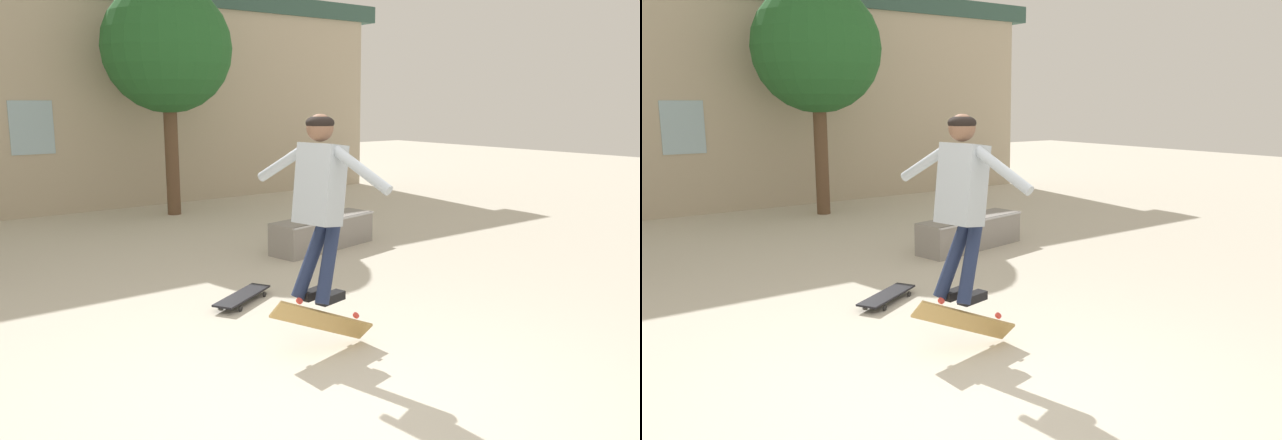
{
  "view_description": "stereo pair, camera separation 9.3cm",
  "coord_description": "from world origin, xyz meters",
  "views": [
    {
      "loc": [
        -2.37,
        -2.98,
        1.98
      ],
      "look_at": [
        0.5,
        0.81,
        1.07
      ],
      "focal_mm": 35.0,
      "sensor_mm": 36.0,
      "label": 1
    },
    {
      "loc": [
        -2.3,
        -3.04,
        1.98
      ],
      "look_at": [
        0.5,
        0.81,
        1.07
      ],
      "focal_mm": 35.0,
      "sensor_mm": 36.0,
      "label": 2
    }
  ],
  "objects": [
    {
      "name": "skateboard_resting",
      "position": [
        0.61,
        2.23,
        0.07
      ],
      "size": [
        0.79,
        0.59,
        0.08
      ],
      "rotation": [
        0.0,
        0.0,
        3.67
      ],
      "color": "black",
      "rests_on": "ground_plane"
    },
    {
      "name": "skateboard_flipping",
      "position": [
        0.51,
        0.8,
        0.25
      ],
      "size": [
        0.81,
        0.37,
        0.47
      ],
      "rotation": [
        0.0,
        0.0,
        -0.24
      ],
      "color": "#AD894C"
    },
    {
      "name": "building_backdrop",
      "position": [
        -0.01,
        8.61,
        2.13
      ],
      "size": [
        15.66,
        0.52,
        4.93
      ],
      "color": "#B7A88E",
      "rests_on": "ground_plane"
    },
    {
      "name": "ground_plane",
      "position": [
        0.0,
        0.0,
        0.0
      ],
      "size": [
        40.0,
        40.0,
        0.0
      ],
      "primitive_type": "plane",
      "color": "beige"
    },
    {
      "name": "skate_ledge",
      "position": [
        2.67,
        3.6,
        0.22
      ],
      "size": [
        1.68,
        0.78,
        0.43
      ],
      "rotation": [
        0.0,
        0.0,
        0.19
      ],
      "color": "gray",
      "rests_on": "ground_plane"
    },
    {
      "name": "skater",
      "position": [
        0.5,
        0.81,
        1.29
      ],
      "size": [
        0.41,
        1.29,
        1.47
      ],
      "rotation": [
        0.0,
        0.0,
        0.23
      ],
      "color": "#9EA8B2"
    },
    {
      "name": "tree_right",
      "position": [
        2.14,
        7.25,
        2.84
      ],
      "size": [
        2.18,
        2.18,
        3.95
      ],
      "color": "brown",
      "rests_on": "ground_plane"
    }
  ]
}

